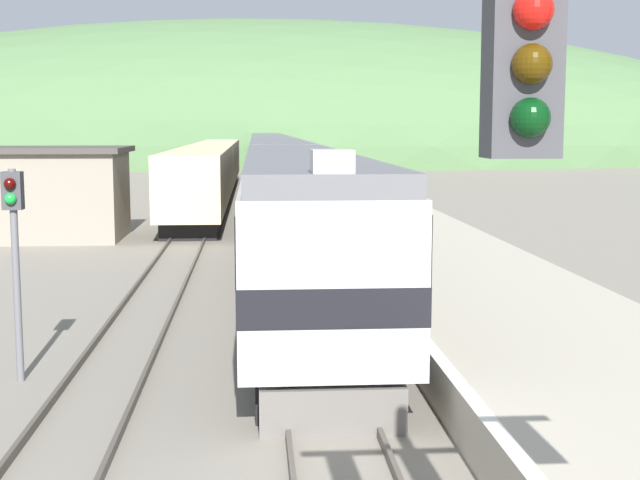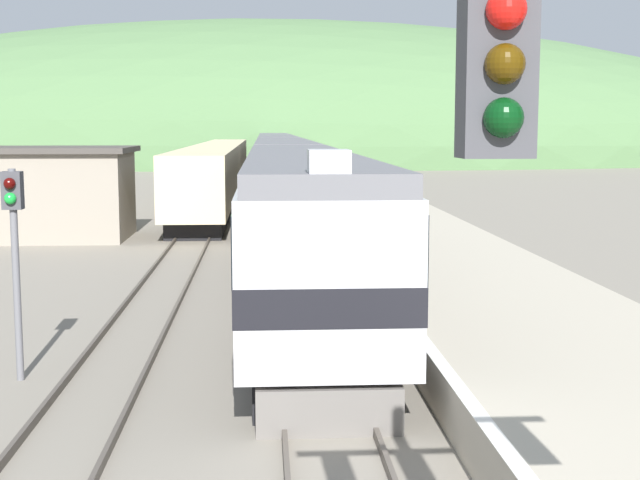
{
  "view_description": "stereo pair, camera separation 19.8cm",
  "coord_description": "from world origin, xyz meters",
  "px_view_note": "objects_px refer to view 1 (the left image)",
  "views": [
    {
      "loc": [
        -1.2,
        -1.27,
        4.85
      ],
      "look_at": [
        0.18,
        17.55,
        2.43
      ],
      "focal_mm": 50.0,
      "sensor_mm": 36.0,
      "label": 1
    },
    {
      "loc": [
        -1.0,
        -1.28,
        4.85
      ],
      "look_at": [
        0.18,
        17.55,
        2.43
      ],
      "focal_mm": 50.0,
      "sensor_mm": 36.0,
      "label": 2
    }
  ],
  "objects_px": {
    "carriage_second": "(277,175)",
    "carriage_fourth": "(266,151)",
    "siding_train": "(212,171)",
    "express_train_lead_car": "(299,222)",
    "signal_post_siding": "(14,231)",
    "carriage_third": "(270,159)"
  },
  "relations": [
    {
      "from": "carriage_third",
      "to": "signal_post_siding",
      "type": "xyz_separation_m",
      "value": [
        -5.71,
        -54.25,
        0.66
      ]
    },
    {
      "from": "carriage_fourth",
      "to": "signal_post_siding",
      "type": "xyz_separation_m",
      "value": [
        -5.71,
        -77.98,
        0.66
      ]
    },
    {
      "from": "carriage_second",
      "to": "siding_train",
      "type": "bearing_deg",
      "value": 108.34
    },
    {
      "from": "carriage_third",
      "to": "carriage_fourth",
      "type": "distance_m",
      "value": 23.72
    },
    {
      "from": "carriage_fourth",
      "to": "siding_train",
      "type": "height_order",
      "value": "carriage_fourth"
    },
    {
      "from": "express_train_lead_car",
      "to": "siding_train",
      "type": "relative_size",
      "value": 0.48
    },
    {
      "from": "express_train_lead_car",
      "to": "signal_post_siding",
      "type": "bearing_deg",
      "value": -128.87
    },
    {
      "from": "siding_train",
      "to": "signal_post_siding",
      "type": "height_order",
      "value": "signal_post_siding"
    },
    {
      "from": "express_train_lead_car",
      "to": "carriage_second",
      "type": "xyz_separation_m",
      "value": [
        0.0,
        23.44,
        -0.01
      ]
    },
    {
      "from": "express_train_lead_car",
      "to": "carriage_fourth",
      "type": "relative_size",
      "value": 0.96
    },
    {
      "from": "carriage_second",
      "to": "signal_post_siding",
      "type": "xyz_separation_m",
      "value": [
        -5.71,
        -30.53,
        0.66
      ]
    },
    {
      "from": "carriage_third",
      "to": "carriage_fourth",
      "type": "relative_size",
      "value": 1.0
    },
    {
      "from": "carriage_third",
      "to": "siding_train",
      "type": "height_order",
      "value": "carriage_third"
    },
    {
      "from": "siding_train",
      "to": "signal_post_siding",
      "type": "relative_size",
      "value": 11.29
    },
    {
      "from": "carriage_fourth",
      "to": "siding_train",
      "type": "relative_size",
      "value": 0.5
    },
    {
      "from": "carriage_second",
      "to": "express_train_lead_car",
      "type": "bearing_deg",
      "value": -90.0
    },
    {
      "from": "carriage_second",
      "to": "carriage_third",
      "type": "relative_size",
      "value": 1.0
    },
    {
      "from": "signal_post_siding",
      "to": "carriage_second",
      "type": "bearing_deg",
      "value": 79.4
    },
    {
      "from": "express_train_lead_car",
      "to": "signal_post_siding",
      "type": "height_order",
      "value": "express_train_lead_car"
    },
    {
      "from": "carriage_third",
      "to": "signal_post_siding",
      "type": "height_order",
      "value": "carriage_third"
    },
    {
      "from": "carriage_second",
      "to": "carriage_fourth",
      "type": "bearing_deg",
      "value": 90.0
    },
    {
      "from": "signal_post_siding",
      "to": "carriage_fourth",
      "type": "bearing_deg",
      "value": 85.81
    }
  ]
}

